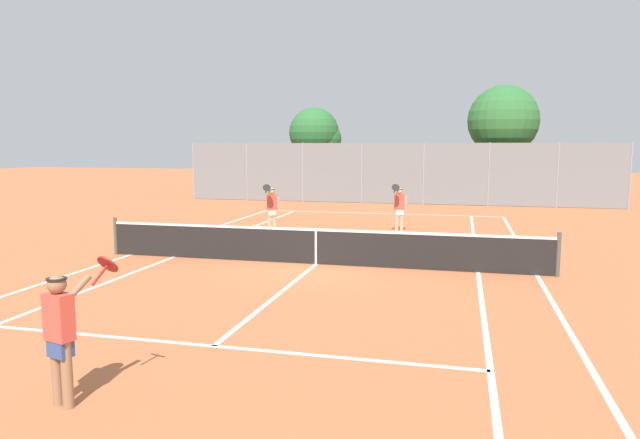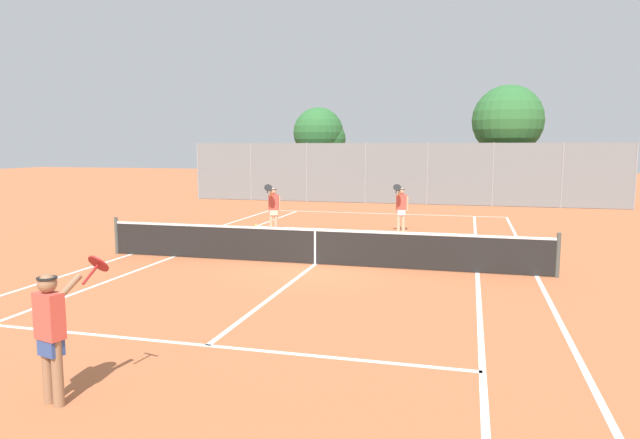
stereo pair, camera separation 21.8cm
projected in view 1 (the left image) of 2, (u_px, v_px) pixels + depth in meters
The scene contains 10 objects.
ground_plane at pixel (316, 264), 15.02m from camera, with size 120.00×120.00×0.00m, color #BC663D.
court_line_markings at pixel (316, 264), 15.02m from camera, with size 11.10×23.90×0.01m.
tennis_net at pixel (316, 245), 14.95m from camera, with size 12.00×0.10×1.07m.
player_near_side at pixel (61, 331), 6.70m from camera, with size 0.80×0.71×1.77m.
player_far_left at pixel (272, 207), 20.56m from camera, with size 0.43×0.90×1.77m.
player_far_right at pixel (399, 207), 20.66m from camera, with size 0.50×0.86×1.77m.
loose_tennis_ball_1 at pixel (254, 225), 22.32m from camera, with size 0.07×0.07×0.07m, color #D1DB33.
back_fence at pixel (392, 173), 30.84m from camera, with size 23.54×0.08×3.30m.
tree_behind_left at pixel (317, 135), 35.60m from camera, with size 3.26×3.12×5.52m.
tree_behind_right at pixel (504, 122), 31.31m from camera, with size 3.85×3.85×6.44m.
Camera 1 is at (3.66, -14.28, 3.08)m, focal length 32.00 mm.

